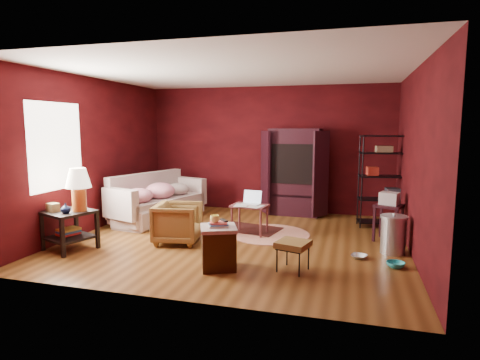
# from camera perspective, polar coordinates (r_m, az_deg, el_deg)

# --- Properties ---
(room) EXTENTS (5.54, 5.04, 2.84)m
(room) POSITION_cam_1_polar(r_m,az_deg,el_deg) (6.67, -0.83, 3.21)
(room) COLOR brown
(room) RESTS_ON ground
(sofa) EXTENTS (0.75, 1.90, 0.72)m
(sofa) POSITION_cam_1_polar(r_m,az_deg,el_deg) (8.33, -12.05, -3.29)
(sofa) COLOR #AF9B97
(sofa) RESTS_ON ground
(armchair) EXTENTS (0.78, 0.81, 0.73)m
(armchair) POSITION_cam_1_polar(r_m,az_deg,el_deg) (6.74, -8.81, -5.78)
(armchair) COLOR black
(armchair) RESTS_ON ground
(pet_bowl_steel) EXTENTS (0.23, 0.12, 0.23)m
(pet_bowl_steel) POSITION_cam_1_polar(r_m,az_deg,el_deg) (6.19, 16.61, -9.63)
(pet_bowl_steel) COLOR #AFB2B6
(pet_bowl_steel) RESTS_ON ground
(pet_bowl_turquoise) EXTENTS (0.25, 0.08, 0.25)m
(pet_bowl_turquoise) POSITION_cam_1_polar(r_m,az_deg,el_deg) (5.97, 21.29, -10.40)
(pet_bowl_turquoise) COLOR teal
(pet_bowl_turquoise) RESTS_ON ground
(vase) EXTENTS (0.17, 0.17, 0.15)m
(vase) POSITION_cam_1_polar(r_m,az_deg,el_deg) (6.60, -23.56, -3.74)
(vase) COLOR #0B1739
(vase) RESTS_ON side_table
(mug) EXTENTS (0.15, 0.14, 0.12)m
(mug) POSITION_cam_1_polar(r_m,az_deg,el_deg) (5.38, -3.62, -5.40)
(mug) COLOR #FEF97C
(mug) RESTS_ON hamper
(side_table) EXTENTS (0.83, 0.83, 1.28)m
(side_table) POSITION_cam_1_polar(r_m,az_deg,el_deg) (6.73, -22.54, -2.78)
(side_table) COLOR black
(side_table) RESTS_ON ground
(sofa_cushions) EXTENTS (1.44, 2.26, 0.88)m
(sofa_cushions) POSITION_cam_1_polar(r_m,az_deg,el_deg) (8.35, -11.87, -2.77)
(sofa_cushions) COLOR #AF9B97
(sofa_cushions) RESTS_ON sofa
(hamper) EXTENTS (0.62, 0.62, 0.67)m
(hamper) POSITION_cam_1_polar(r_m,az_deg,el_deg) (5.51, -3.06, -9.43)
(hamper) COLOR #41240F
(hamper) RESTS_ON ground
(footstool) EXTENTS (0.49, 0.49, 0.41)m
(footstool) POSITION_cam_1_polar(r_m,az_deg,el_deg) (5.44, 7.56, -9.18)
(footstool) COLOR black
(footstool) RESTS_ON ground
(rug_round) EXTENTS (1.55, 1.55, 0.01)m
(rug_round) POSITION_cam_1_polar(r_m,az_deg,el_deg) (7.26, 4.28, -7.66)
(rug_round) COLOR beige
(rug_round) RESTS_ON ground
(rug_oriental) EXTENTS (1.22, 0.94, 0.01)m
(rug_oriental) POSITION_cam_1_polar(r_m,az_deg,el_deg) (7.56, 1.42, -6.94)
(rug_oriental) COLOR #431512
(rug_oriental) RESTS_ON ground
(laptop_desk) EXTENTS (0.67, 0.54, 0.77)m
(laptop_desk) POSITION_cam_1_polar(r_m,az_deg,el_deg) (7.15, 1.41, -3.99)
(laptop_desk) COLOR brown
(laptop_desk) RESTS_ON ground
(tv_armoire) EXTENTS (1.48, 0.81, 1.87)m
(tv_armoire) POSITION_cam_1_polar(r_m,az_deg,el_deg) (8.76, 7.76, 1.40)
(tv_armoire) COLOR black
(tv_armoire) RESTS_ON ground
(wire_shelving) EXTENTS (0.91, 0.50, 1.76)m
(wire_shelving) POSITION_cam_1_polar(r_m,az_deg,el_deg) (8.07, 19.71, 0.41)
(wire_shelving) COLOR black
(wire_shelving) RESTS_ON ground
(small_stand) EXTENTS (0.54, 0.54, 0.83)m
(small_stand) POSITION_cam_1_polar(r_m,az_deg,el_deg) (7.15, 20.43, -3.31)
(small_stand) COLOR black
(small_stand) RESTS_ON ground
(trash_can) EXTENTS (0.47, 0.47, 0.63)m
(trash_can) POSITION_cam_1_polar(r_m,az_deg,el_deg) (6.55, 20.96, -7.23)
(trash_can) COLOR silver
(trash_can) RESTS_ON ground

